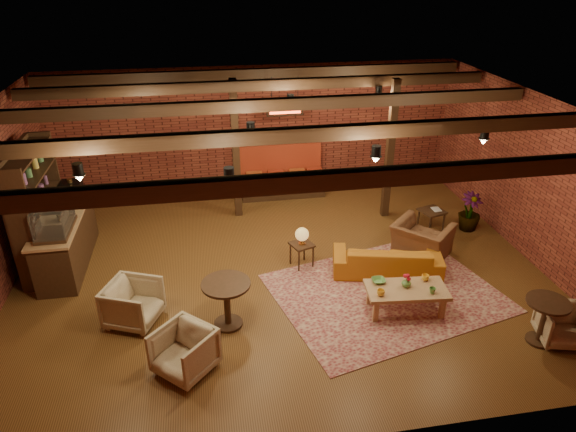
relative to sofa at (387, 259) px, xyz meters
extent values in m
plane|color=#442A11|center=(-2.00, 0.39, -0.30)|extent=(10.00, 10.00, 0.00)
cube|color=black|center=(-2.00, 0.39, 2.90)|extent=(10.00, 8.00, 0.02)
cube|color=maroon|center=(-2.00, 4.39, 1.30)|extent=(10.00, 0.02, 3.20)
cube|color=maroon|center=(-2.00, -3.61, 1.30)|extent=(10.00, 0.02, 3.20)
cube|color=maroon|center=(3.00, 0.39, 1.30)|extent=(0.02, 8.00, 3.20)
cylinder|color=black|center=(-2.00, 1.99, 2.55)|extent=(9.60, 0.12, 0.12)
cube|color=black|center=(-2.60, 2.99, 1.30)|extent=(0.16, 0.16, 3.20)
cube|color=black|center=(0.80, 2.39, 1.30)|extent=(0.16, 0.16, 3.20)
imported|color=#337F33|center=(-6.00, 1.59, 0.92)|extent=(0.35, 0.39, 0.30)
cube|color=#F64018|center=(-1.40, 3.49, 2.05)|extent=(0.86, 0.06, 0.30)
cube|color=maroon|center=(-0.24, -0.66, -0.29)|extent=(4.46, 3.80, 0.01)
imported|color=#A55D17|center=(0.00, 0.00, 0.00)|extent=(2.18, 1.25, 0.60)
cube|color=olive|center=(-0.10, -1.22, 0.14)|extent=(1.43, 0.81, 0.07)
cube|color=olive|center=(-0.69, -1.40, -0.10)|extent=(0.09, 0.09, 0.40)
cube|color=olive|center=(0.44, -1.51, -0.10)|extent=(0.09, 0.09, 0.40)
cube|color=olive|center=(-0.64, -0.92, -0.10)|extent=(0.09, 0.09, 0.40)
cube|color=olive|center=(0.49, -1.03, -0.10)|extent=(0.09, 0.09, 0.40)
imported|color=gold|center=(-0.61, -1.33, 0.22)|extent=(0.15, 0.15, 0.11)
imported|color=#50843C|center=(0.26, -1.42, 0.22)|extent=(0.12, 0.12, 0.10)
imported|color=gold|center=(0.30, -1.04, 0.22)|extent=(0.15, 0.15, 0.11)
imported|color=#50843C|center=(-0.51, -0.96, 0.20)|extent=(0.26, 0.26, 0.06)
imported|color=#50843C|center=(-0.09, -1.16, 0.24)|extent=(0.14, 0.14, 0.13)
sphere|color=red|center=(-0.09, -1.16, 0.37)|extent=(0.10, 0.10, 0.10)
cube|color=black|center=(-1.57, 0.52, 0.18)|extent=(0.52, 0.52, 0.04)
cylinder|color=black|center=(-1.57, 0.52, -0.07)|extent=(0.03, 0.03, 0.46)
cylinder|color=olive|center=(-1.57, 0.52, 0.20)|extent=(0.13, 0.13, 0.02)
cylinder|color=olive|center=(-1.57, 0.52, 0.27)|extent=(0.04, 0.04, 0.19)
sphere|color=gold|center=(-1.57, 0.52, 0.40)|extent=(0.27, 0.27, 0.27)
cylinder|color=black|center=(-3.13, -1.07, 0.51)|extent=(0.80, 0.80, 0.04)
cylinder|color=black|center=(-3.13, -1.07, 0.11)|extent=(0.11, 0.11, 0.78)
cylinder|color=black|center=(-3.13, -1.07, -0.28)|extent=(0.48, 0.48, 0.04)
imported|color=beige|center=(-4.66, -0.72, 0.11)|extent=(0.99, 1.02, 0.82)
imported|color=beige|center=(-3.82, -2.02, 0.09)|extent=(1.05, 1.04, 0.79)
imported|color=brown|center=(0.92, 0.53, 0.17)|extent=(1.24, 1.25, 0.93)
cube|color=black|center=(1.51, 1.40, 0.21)|extent=(0.60, 0.60, 0.04)
cylinder|color=black|center=(1.51, 1.40, -0.05)|extent=(0.04, 0.04, 0.49)
imported|color=black|center=(1.51, 1.40, 0.25)|extent=(0.24, 0.28, 0.02)
cylinder|color=black|center=(1.72, -2.33, 0.45)|extent=(0.66, 0.66, 0.04)
cylinder|color=black|center=(1.72, -2.33, 0.08)|extent=(0.10, 0.10, 0.72)
cylinder|color=black|center=(1.72, -2.33, -0.28)|extent=(0.40, 0.40, 0.04)
imported|color=beige|center=(2.04, -2.37, 0.04)|extent=(0.78, 0.75, 0.67)
imported|color=#4C7F4C|center=(2.40, 1.38, 1.01)|extent=(1.63, 1.63, 2.61)
camera|label=1|loc=(-3.31, -7.95, 5.20)|focal=32.00mm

